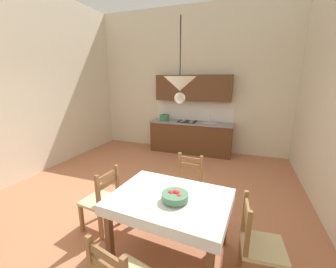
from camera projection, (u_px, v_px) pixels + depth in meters
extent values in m
cube|color=#B7704C|center=(143.00, 203.00, 3.73)|extent=(6.12, 6.89, 0.10)
cube|color=beige|center=(190.00, 82.00, 6.14)|extent=(6.12, 0.12, 4.03)
cube|color=beige|center=(11.00, 82.00, 4.14)|extent=(0.12, 6.89, 4.03)
cube|color=#56331C|center=(191.00, 138.00, 6.15)|extent=(2.30, 0.60, 0.86)
cube|color=gray|center=(191.00, 123.00, 6.03)|extent=(2.33, 0.63, 0.04)
cube|color=white|center=(194.00, 111.00, 6.23)|extent=(2.30, 0.01, 0.55)
cube|color=#56331C|center=(193.00, 88.00, 5.91)|extent=(2.12, 0.34, 0.70)
cube|color=black|center=(188.00, 153.00, 6.00)|extent=(2.26, 0.02, 0.09)
cylinder|color=silver|center=(209.00, 123.00, 5.86)|extent=(0.34, 0.34, 0.02)
cylinder|color=silver|center=(210.00, 118.00, 5.96)|extent=(0.02, 0.02, 0.22)
cube|color=black|center=(187.00, 121.00, 6.07)|extent=(0.52, 0.42, 0.01)
cylinder|color=silver|center=(182.00, 121.00, 6.01)|extent=(0.11, 0.11, 0.01)
cylinder|color=silver|center=(191.00, 122.00, 5.93)|extent=(0.11, 0.11, 0.01)
cylinder|color=silver|center=(184.00, 120.00, 6.20)|extent=(0.11, 0.11, 0.01)
cylinder|color=silver|center=(192.00, 121.00, 6.11)|extent=(0.11, 0.11, 0.01)
cylinder|color=#337A4C|center=(164.00, 118.00, 6.26)|extent=(0.28, 0.28, 0.15)
cylinder|color=#337A4C|center=(164.00, 115.00, 6.24)|extent=(0.29, 0.29, 0.02)
sphere|color=black|center=(164.00, 114.00, 6.23)|extent=(0.04, 0.04, 0.04)
cube|color=brown|center=(170.00, 198.00, 2.45)|extent=(1.35, 1.02, 0.02)
cube|color=brown|center=(109.00, 233.00, 2.41)|extent=(0.08, 0.08, 0.73)
cube|color=brown|center=(145.00, 198.00, 3.13)|extent=(0.08, 0.08, 0.73)
cube|color=brown|center=(225.00, 219.00, 2.66)|extent=(0.08, 0.08, 0.73)
cube|color=white|center=(170.00, 197.00, 2.44)|extent=(1.41, 1.09, 0.00)
cube|color=white|center=(149.00, 227.00, 2.02)|extent=(1.34, 0.11, 0.12)
cube|color=white|center=(184.00, 183.00, 2.89)|extent=(1.34, 0.11, 0.12)
cube|color=white|center=(122.00, 189.00, 2.72)|extent=(0.08, 0.98, 0.12)
cube|color=white|center=(229.00, 216.00, 2.19)|extent=(0.08, 0.98, 0.12)
cube|color=#D1BC89|center=(263.00, 247.00, 2.13)|extent=(0.45, 0.45, 0.04)
cube|color=olive|center=(275.00, 255.00, 2.30)|extent=(0.05, 0.05, 0.41)
cube|color=olive|center=(243.00, 229.00, 2.33)|extent=(0.05, 0.05, 0.93)
cube|color=olive|center=(246.00, 254.00, 1.99)|extent=(0.05, 0.05, 0.93)
cube|color=olive|center=(248.00, 208.00, 2.07)|extent=(0.05, 0.32, 0.07)
cube|color=olive|center=(247.00, 217.00, 2.09)|extent=(0.05, 0.32, 0.07)
cube|color=#D1BC89|center=(186.00, 188.00, 3.28)|extent=(0.45, 0.45, 0.04)
cube|color=olive|center=(193.00, 210.00, 3.10)|extent=(0.05, 0.05, 0.41)
cube|color=olive|center=(171.00, 204.00, 3.25)|extent=(0.05, 0.05, 0.41)
cube|color=olive|center=(201.00, 184.00, 3.35)|extent=(0.05, 0.05, 0.93)
cube|color=olive|center=(179.00, 179.00, 3.50)|extent=(0.05, 0.05, 0.93)
cube|color=olive|center=(190.00, 159.00, 3.33)|extent=(0.32, 0.05, 0.07)
cube|color=olive|center=(190.00, 166.00, 3.36)|extent=(0.32, 0.05, 0.07)
cube|color=#D1BC89|center=(100.00, 201.00, 2.94)|extent=(0.47, 0.47, 0.04)
cube|color=olive|center=(82.00, 218.00, 2.93)|extent=(0.05, 0.05, 0.41)
cube|color=olive|center=(101.00, 205.00, 3.23)|extent=(0.05, 0.05, 0.41)
cube|color=olive|center=(99.00, 209.00, 2.70)|extent=(0.05, 0.05, 0.93)
cube|color=olive|center=(118.00, 195.00, 3.01)|extent=(0.05, 0.05, 0.93)
cube|color=olive|center=(107.00, 176.00, 2.76)|extent=(0.07, 0.32, 0.07)
cube|color=olive|center=(108.00, 183.00, 2.79)|extent=(0.07, 0.32, 0.07)
cube|color=olive|center=(106.00, 256.00, 1.50)|extent=(0.32, 0.10, 0.07)
cube|color=olive|center=(107.00, 268.00, 1.53)|extent=(0.32, 0.10, 0.07)
cylinder|color=#4C7F5B|center=(175.00, 200.00, 2.35)|extent=(0.17, 0.16, 0.02)
cylinder|color=#4C7F5B|center=(175.00, 196.00, 2.34)|extent=(0.30, 0.30, 0.07)
sphere|color=red|center=(171.00, 194.00, 2.36)|extent=(0.09, 0.09, 0.09)
sphere|color=red|center=(179.00, 197.00, 2.30)|extent=(0.08, 0.08, 0.08)
sphere|color=red|center=(176.00, 194.00, 2.36)|extent=(0.10, 0.10, 0.10)
cylinder|color=black|center=(180.00, 48.00, 1.99)|extent=(0.01, 0.01, 0.57)
cone|color=silver|center=(180.00, 84.00, 2.07)|extent=(0.32, 0.32, 0.14)
sphere|color=white|center=(180.00, 98.00, 2.11)|extent=(0.11, 0.11, 0.11)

